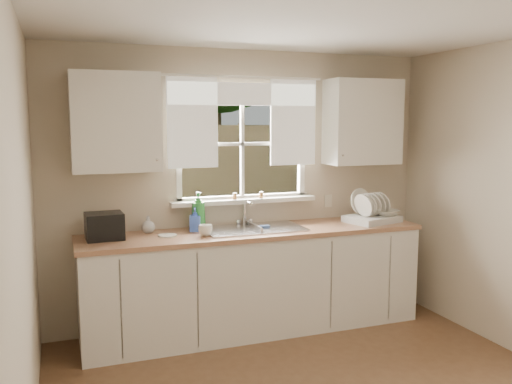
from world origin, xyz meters
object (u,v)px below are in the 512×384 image
object	(u,v)px
black_appliance	(104,226)
dish_rack	(371,214)
soap_bottle_a	(198,211)
cup	(205,230)

from	to	relation	value
black_appliance	dish_rack	bearing A→B (deg)	-4.77
dish_rack	soap_bottle_a	world-z (taller)	soap_bottle_a
dish_rack	black_appliance	bearing A→B (deg)	177.71
dish_rack	soap_bottle_a	distance (m)	1.64
soap_bottle_a	black_appliance	size ratio (longest dim) A/B	1.14
dish_rack	cup	bearing A→B (deg)	-177.66
soap_bottle_a	cup	size ratio (longest dim) A/B	2.84
black_appliance	soap_bottle_a	bearing A→B (deg)	6.10
soap_bottle_a	cup	xyz separation A→B (m)	(-0.01, -0.29, -0.12)
dish_rack	cup	size ratio (longest dim) A/B	4.59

